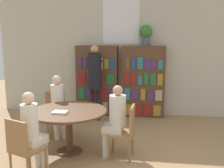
{
  "coord_description": "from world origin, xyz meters",
  "views": [
    {
      "loc": [
        0.68,
        -3.19,
        1.98
      ],
      "look_at": [
        -0.01,
        1.88,
        1.05
      ],
      "focal_mm": 42.0,
      "sensor_mm": 36.0,
      "label": 1
    }
  ],
  "objects_px": {
    "seated_reader_left": "(58,103)",
    "seated_reader_right": "(115,117)",
    "chair_near_camera": "(23,146)",
    "chair_left_side": "(56,111)",
    "librarian_standing": "(95,75)",
    "bookshelf_right": "(143,82)",
    "reading_table": "(69,117)",
    "flower_vase": "(146,33)",
    "chair_far_side": "(126,129)",
    "seated_reader_back": "(33,128)",
    "bookshelf_left": "(97,81)"
  },
  "relations": [
    {
      "from": "flower_vase",
      "to": "seated_reader_left",
      "type": "height_order",
      "value": "flower_vase"
    },
    {
      "from": "chair_left_side",
      "to": "chair_far_side",
      "type": "relative_size",
      "value": 1.0
    },
    {
      "from": "chair_left_side",
      "to": "seated_reader_back",
      "type": "height_order",
      "value": "seated_reader_back"
    },
    {
      "from": "reading_table",
      "to": "flower_vase",
      "type": "bearing_deg",
      "value": 61.77
    },
    {
      "from": "chair_left_side",
      "to": "seated_reader_left",
      "type": "distance_m",
      "value": 0.27
    },
    {
      "from": "flower_vase",
      "to": "librarian_standing",
      "type": "relative_size",
      "value": 0.28
    },
    {
      "from": "chair_far_side",
      "to": "seated_reader_back",
      "type": "bearing_deg",
      "value": 121.72
    },
    {
      "from": "seated_reader_right",
      "to": "chair_near_camera",
      "type": "bearing_deg",
      "value": 130.18
    },
    {
      "from": "bookshelf_right",
      "to": "seated_reader_left",
      "type": "xyz_separation_m",
      "value": [
        -1.63,
        -1.64,
        -0.18
      ]
    },
    {
      "from": "chair_near_camera",
      "to": "seated_reader_right",
      "type": "height_order",
      "value": "seated_reader_right"
    },
    {
      "from": "chair_near_camera",
      "to": "flower_vase",
      "type": "bearing_deg",
      "value": 85.63
    },
    {
      "from": "seated_reader_left",
      "to": "seated_reader_back",
      "type": "bearing_deg",
      "value": 63.04
    },
    {
      "from": "chair_far_side",
      "to": "librarian_standing",
      "type": "height_order",
      "value": "librarian_standing"
    },
    {
      "from": "bookshelf_left",
      "to": "flower_vase",
      "type": "height_order",
      "value": "flower_vase"
    },
    {
      "from": "bookshelf_right",
      "to": "chair_near_camera",
      "type": "xyz_separation_m",
      "value": [
        -1.58,
        -3.23,
        -0.39
      ]
    },
    {
      "from": "chair_far_side",
      "to": "chair_left_side",
      "type": "bearing_deg",
      "value": 63.0
    },
    {
      "from": "reading_table",
      "to": "chair_left_side",
      "type": "xyz_separation_m",
      "value": [
        -0.52,
        0.84,
        -0.15
      ]
    },
    {
      "from": "seated_reader_right",
      "to": "librarian_standing",
      "type": "bearing_deg",
      "value": 24.99
    },
    {
      "from": "bookshelf_right",
      "to": "librarian_standing",
      "type": "height_order",
      "value": "librarian_standing"
    },
    {
      "from": "librarian_standing",
      "to": "seated_reader_left",
      "type": "bearing_deg",
      "value": -114.4
    },
    {
      "from": "reading_table",
      "to": "chair_near_camera",
      "type": "height_order",
      "value": "chair_near_camera"
    },
    {
      "from": "chair_left_side",
      "to": "chair_far_side",
      "type": "distance_m",
      "value": 1.76
    },
    {
      "from": "seated_reader_left",
      "to": "seated_reader_right",
      "type": "height_order",
      "value": "seated_reader_left"
    },
    {
      "from": "chair_left_side",
      "to": "chair_near_camera",
      "type": "bearing_deg",
      "value": 63.0
    },
    {
      "from": "flower_vase",
      "to": "seated_reader_left",
      "type": "distance_m",
      "value": 2.71
    },
    {
      "from": "reading_table",
      "to": "seated_reader_right",
      "type": "xyz_separation_m",
      "value": [
        0.8,
        -0.06,
        0.04
      ]
    },
    {
      "from": "flower_vase",
      "to": "reading_table",
      "type": "xyz_separation_m",
      "value": [
        -1.25,
        -2.33,
        -1.42
      ]
    },
    {
      "from": "chair_left_side",
      "to": "seated_reader_left",
      "type": "relative_size",
      "value": 0.71
    },
    {
      "from": "flower_vase",
      "to": "chair_far_side",
      "type": "height_order",
      "value": "flower_vase"
    },
    {
      "from": "chair_far_side",
      "to": "seated_reader_right",
      "type": "relative_size",
      "value": 0.73
    },
    {
      "from": "chair_near_camera",
      "to": "seated_reader_left",
      "type": "distance_m",
      "value": 1.61
    },
    {
      "from": "librarian_standing",
      "to": "bookshelf_left",
      "type": "bearing_deg",
      "value": 95.09
    },
    {
      "from": "bookshelf_right",
      "to": "librarian_standing",
      "type": "distance_m",
      "value": 1.25
    },
    {
      "from": "chair_near_camera",
      "to": "seated_reader_back",
      "type": "height_order",
      "value": "seated_reader_back"
    },
    {
      "from": "bookshelf_left",
      "to": "librarian_standing",
      "type": "relative_size",
      "value": 0.99
    },
    {
      "from": "chair_left_side",
      "to": "librarian_standing",
      "type": "xyz_separation_m",
      "value": [
        0.61,
        0.98,
        0.61
      ]
    },
    {
      "from": "bookshelf_left",
      "to": "seated_reader_back",
      "type": "xyz_separation_m",
      "value": [
        -0.35,
        -3.06,
        -0.19
      ]
    },
    {
      "from": "flower_vase",
      "to": "chair_left_side",
      "type": "distance_m",
      "value": 2.79
    },
    {
      "from": "flower_vase",
      "to": "librarian_standing",
      "type": "distance_m",
      "value": 1.59
    },
    {
      "from": "chair_far_side",
      "to": "librarian_standing",
      "type": "relative_size",
      "value": 0.49
    },
    {
      "from": "flower_vase",
      "to": "seated_reader_right",
      "type": "distance_m",
      "value": 2.79
    },
    {
      "from": "bookshelf_right",
      "to": "reading_table",
      "type": "distance_m",
      "value": 2.63
    },
    {
      "from": "flower_vase",
      "to": "chair_far_side",
      "type": "xyz_separation_m",
      "value": [
        -0.27,
        -2.4,
        -1.57
      ]
    },
    {
      "from": "flower_vase",
      "to": "chair_near_camera",
      "type": "distance_m",
      "value": 3.95
    },
    {
      "from": "flower_vase",
      "to": "seated_reader_right",
      "type": "xyz_separation_m",
      "value": [
        -0.44,
        -2.39,
        -1.38
      ]
    },
    {
      "from": "chair_near_camera",
      "to": "seated_reader_left",
      "type": "relative_size",
      "value": 0.71
    },
    {
      "from": "reading_table",
      "to": "seated_reader_right",
      "type": "relative_size",
      "value": 1.07
    },
    {
      "from": "bookshelf_right",
      "to": "seated_reader_back",
      "type": "relative_size",
      "value": 1.44
    },
    {
      "from": "reading_table",
      "to": "bookshelf_left",
      "type": "bearing_deg",
      "value": 88.84
    },
    {
      "from": "seated_reader_back",
      "to": "librarian_standing",
      "type": "bearing_deg",
      "value": 103.46
    }
  ]
}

